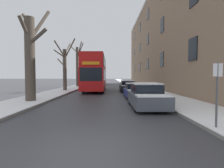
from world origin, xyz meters
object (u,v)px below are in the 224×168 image
bare_tree_left_0 (30,55)px  double_decker_bus (95,72)px  parked_car_0 (147,96)px  parked_car_1 (135,91)px  bare_tree_left_1 (65,66)px  bare_tree_left_2 (77,64)px  pedestrian_left_sidewalk (29,88)px  parked_car_2 (127,86)px  street_sign_post (217,92)px  oncoming_van (101,79)px

bare_tree_left_0 → double_decker_bus: (3.75, 10.60, -0.90)m
parked_car_0 → parked_car_1: (-0.00, 5.20, -0.08)m
bare_tree_left_1 → bare_tree_left_2: 8.75m
bare_tree_left_1 → pedestrian_left_sidewalk: 8.28m
parked_car_1 → parked_car_2: (0.00, 6.41, 0.04)m
pedestrian_left_sidewalk → bare_tree_left_1: bearing=76.8°
bare_tree_left_1 → parked_car_1: 10.86m
bare_tree_left_1 → parked_car_1: bearing=-40.1°
pedestrian_left_sidewalk → street_sign_post: 13.68m
bare_tree_left_0 → oncoming_van: (3.61, 28.55, -2.17)m
parked_car_2 → parked_car_0: bearing=-90.0°
bare_tree_left_1 → street_sign_post: (9.45, -16.74, -1.85)m
bare_tree_left_1 → street_sign_post: bearing=-60.5°
bare_tree_left_1 → double_decker_bus: bare_tree_left_1 is taller
bare_tree_left_0 → pedestrian_left_sidewalk: bare_tree_left_0 is taller
parked_car_1 → pedestrian_left_sidewalk: 9.10m
parked_car_1 → pedestrian_left_sidewalk: bearing=-173.1°
oncoming_van → pedestrian_left_sidewalk: (-4.68, -26.56, -0.36)m
oncoming_van → pedestrian_left_sidewalk: bearing=-100.0°
parked_car_0 → oncoming_van: (-4.35, 30.67, 0.59)m
double_decker_bus → street_sign_post: (5.59, -17.46, -1.19)m
double_decker_bus → street_sign_post: double_decker_bus is taller
parked_car_2 → pedestrian_left_sidewalk: pedestrian_left_sidewalk is taller
parked_car_2 → bare_tree_left_2: bearing=131.5°
parked_car_1 → oncoming_van: bearing=99.7°
oncoming_van → pedestrian_left_sidewalk: 26.97m
bare_tree_left_0 → bare_tree_left_2: 18.60m
bare_tree_left_2 → parked_car_1: size_ratio=1.97×
bare_tree_left_2 → parked_car_2: bearing=-48.5°
bare_tree_left_1 → pedestrian_left_sidewalk: (-0.97, -7.89, -2.29)m
parked_car_2 → pedestrian_left_sidewalk: 11.75m
parked_car_2 → bare_tree_left_0: bearing=-130.0°
bare_tree_left_0 → parked_car_0: 8.68m
bare_tree_left_0 → parked_car_1: 8.99m
bare_tree_left_1 → oncoming_van: size_ratio=1.26×
parked_car_1 → street_sign_post: street_sign_post is taller
double_decker_bus → parked_car_1: (4.20, -7.52, -1.94)m
oncoming_van → parked_car_1: bearing=-80.3°
double_decker_bus → parked_car_1: size_ratio=2.62×
parked_car_0 → parked_car_1: parked_car_0 is taller
oncoming_van → street_sign_post: bearing=-80.8°
street_sign_post → pedestrian_left_sidewalk: bearing=139.7°
parked_car_0 → street_sign_post: bearing=-73.7°
parked_car_0 → bare_tree_left_2: bearing=111.2°
bare_tree_left_1 → oncoming_van: (3.71, 18.67, -1.93)m
bare_tree_left_0 → bare_tree_left_2: (-0.09, 18.59, 0.62)m
double_decker_bus → oncoming_van: 17.99m
bare_tree_left_1 → parked_car_1: bare_tree_left_1 is taller
pedestrian_left_sidewalk → double_decker_bus: bearing=54.5°
double_decker_bus → bare_tree_left_0: bearing=-109.5°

